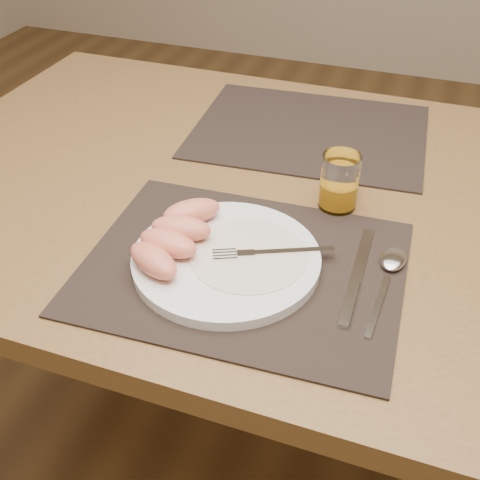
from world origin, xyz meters
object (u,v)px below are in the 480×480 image
at_px(fork, 263,253).
at_px(juice_glass, 339,184).
at_px(plate, 226,259).
at_px(placemat_near, 243,267).
at_px(knife, 355,282).
at_px(table, 285,229).
at_px(placemat_far, 309,131).
at_px(spoon, 391,265).

bearing_deg(fork, juice_glass, 68.88).
bearing_deg(juice_glass, plate, -120.57).
distance_m(placemat_near, knife, 0.16).
bearing_deg(table, fork, -84.15).
height_order(plate, juice_glass, juice_glass).
xyz_separation_m(placemat_far, knife, (0.17, -0.42, 0.00)).
bearing_deg(table, spoon, -38.20).
bearing_deg(placemat_far, spoon, -60.19).
bearing_deg(fork, placemat_far, 95.24).
bearing_deg(knife, fork, 179.69).
xyz_separation_m(plate, juice_glass, (0.12, 0.20, 0.03)).
height_order(placemat_near, fork, fork).
xyz_separation_m(placemat_near, placemat_far, (-0.02, 0.44, 0.00)).
distance_m(plate, fork, 0.05).
height_order(table, placemat_far, placemat_far).
distance_m(placemat_near, placemat_far, 0.44).
height_order(placemat_near, juice_glass, juice_glass).
bearing_deg(placemat_near, plate, -173.04).
xyz_separation_m(table, spoon, (0.20, -0.15, 0.09)).
xyz_separation_m(knife, juice_glass, (-0.07, 0.18, 0.04)).
bearing_deg(spoon, fork, -164.55).
distance_m(table, placemat_near, 0.24).
distance_m(table, plate, 0.24).
xyz_separation_m(table, fork, (0.02, -0.20, 0.11)).
xyz_separation_m(placemat_far, fork, (0.04, -0.42, 0.02)).
xyz_separation_m(plate, spoon, (0.22, 0.07, -0.00)).
bearing_deg(table, placemat_near, -90.67).
bearing_deg(plate, fork, 22.02).
relative_size(plate, spoon, 1.41).
relative_size(table, plate, 5.19).
height_order(placemat_near, spoon, spoon).
height_order(table, knife, knife).
bearing_deg(spoon, knife, -130.08).
height_order(knife, juice_glass, juice_glass).
xyz_separation_m(table, knife, (0.16, -0.20, 0.09)).
bearing_deg(plate, spoon, 16.90).
distance_m(plate, juice_glass, 0.23).
relative_size(knife, spoon, 1.15).
bearing_deg(spoon, placemat_far, 119.81).
relative_size(placemat_near, fork, 2.71).
height_order(placemat_far, knife, knife).
height_order(table, spoon, spoon).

